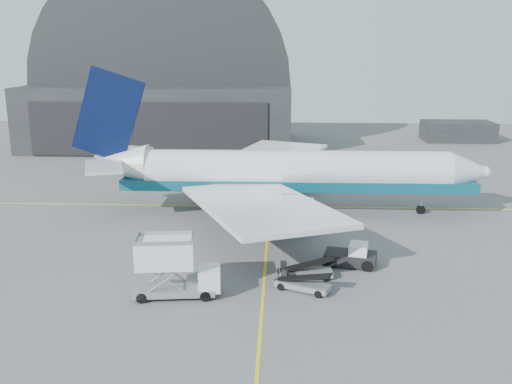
{
  "coord_description": "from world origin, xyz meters",
  "views": [
    {
      "loc": [
        1.28,
        -47.54,
        19.18
      ],
      "look_at": [
        -1.24,
        9.59,
        4.5
      ],
      "focal_mm": 40.0,
      "sensor_mm": 36.0,
      "label": 1
    }
  ],
  "objects_px": {
    "catering_truck": "(173,268)",
    "belt_loader_b": "(302,284)",
    "pushback_tug": "(352,257)",
    "airliner": "(280,173)",
    "belt_loader_a": "(305,271)"
  },
  "relations": [
    {
      "from": "catering_truck",
      "to": "pushback_tug",
      "type": "height_order",
      "value": "catering_truck"
    },
    {
      "from": "catering_truck",
      "to": "airliner",
      "type": "bearing_deg",
      "value": 64.7
    },
    {
      "from": "catering_truck",
      "to": "belt_loader_b",
      "type": "bearing_deg",
      "value": 2.1
    },
    {
      "from": "pushback_tug",
      "to": "belt_loader_b",
      "type": "height_order",
      "value": "pushback_tug"
    },
    {
      "from": "airliner",
      "to": "catering_truck",
      "type": "distance_m",
      "value": 25.49
    },
    {
      "from": "airliner",
      "to": "belt_loader_a",
      "type": "relative_size",
      "value": 10.04
    },
    {
      "from": "catering_truck",
      "to": "belt_loader_b",
      "type": "height_order",
      "value": "catering_truck"
    },
    {
      "from": "catering_truck",
      "to": "belt_loader_b",
      "type": "distance_m",
      "value": 10.43
    },
    {
      "from": "pushback_tug",
      "to": "belt_loader_b",
      "type": "distance_m",
      "value": 7.42
    },
    {
      "from": "pushback_tug",
      "to": "belt_loader_a",
      "type": "xyz_separation_m",
      "value": [
        -4.35,
        -3.14,
        -0.23
      ]
    },
    {
      "from": "airliner",
      "to": "catering_truck",
      "type": "xyz_separation_m",
      "value": [
        -8.24,
        -24.0,
        -2.43
      ]
    },
    {
      "from": "belt_loader_a",
      "to": "belt_loader_b",
      "type": "relative_size",
      "value": 1.03
    },
    {
      "from": "pushback_tug",
      "to": "airliner",
      "type": "bearing_deg",
      "value": 124.01
    },
    {
      "from": "airliner",
      "to": "pushback_tug",
      "type": "height_order",
      "value": "airliner"
    },
    {
      "from": "airliner",
      "to": "belt_loader_b",
      "type": "xyz_separation_m",
      "value": [
        1.92,
        -22.49,
        -4.24
      ]
    }
  ]
}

